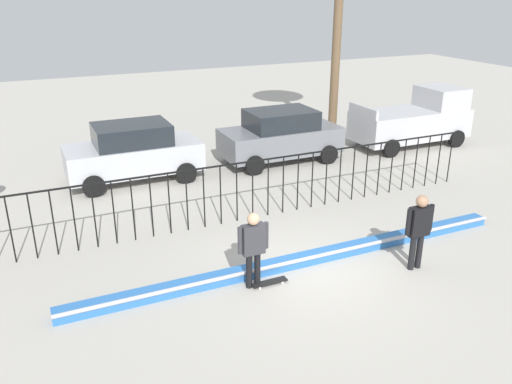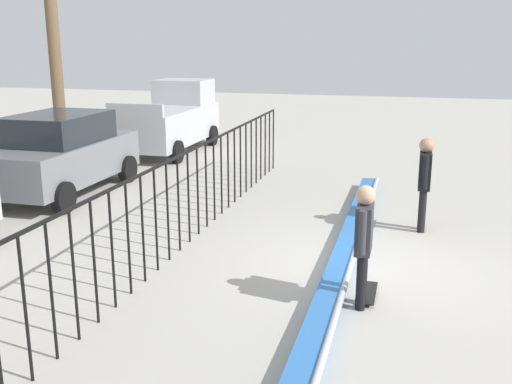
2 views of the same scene
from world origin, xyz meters
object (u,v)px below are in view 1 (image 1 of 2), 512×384
(camera_operator, at_px, (419,225))
(parked_car_gray, at_px, (281,136))
(skateboarder, at_px, (253,243))
(pickup_truck, at_px, (415,120))
(skateboard, at_px, (270,282))
(parked_car_silver, at_px, (133,152))

(camera_operator, bearing_deg, parked_car_gray, -37.22)
(skateboarder, bearing_deg, parked_car_gray, 90.53)
(parked_car_gray, height_order, pickup_truck, pickup_truck)
(skateboard, xyz_separation_m, parked_car_silver, (-1.22, 7.74, 0.91))
(skateboard, xyz_separation_m, parked_car_gray, (4.06, 7.52, 0.91))
(parked_car_silver, xyz_separation_m, pickup_truck, (11.11, -0.52, 0.06))
(skateboard, distance_m, parked_car_silver, 7.88)
(skateboarder, bearing_deg, pickup_truck, 66.02)
(skateboarder, relative_size, camera_operator, 0.96)
(pickup_truck, bearing_deg, camera_operator, -133.74)
(skateboard, bearing_deg, camera_operator, -20.76)
(skateboard, height_order, camera_operator, camera_operator)
(camera_operator, relative_size, parked_car_gray, 0.42)
(parked_car_silver, xyz_separation_m, parked_car_gray, (5.27, -0.21, 0.00))
(skateboarder, height_order, skateboard, skateboarder)
(parked_car_gray, bearing_deg, pickup_truck, -3.28)
(camera_operator, distance_m, parked_car_silver, 9.60)
(parked_car_silver, height_order, pickup_truck, pickup_truck)
(pickup_truck, bearing_deg, parked_car_gray, 172.88)
(skateboard, bearing_deg, pickup_truck, 27.65)
(skateboard, height_order, pickup_truck, pickup_truck)
(skateboard, bearing_deg, parked_car_gray, 53.20)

